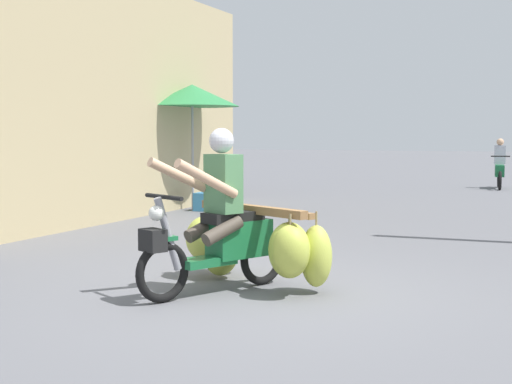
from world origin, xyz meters
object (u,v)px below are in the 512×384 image
at_px(motorbike_main_loaded, 238,238).
at_px(market_umbrella_near_shop, 192,96).
at_px(motorbike_distant_ahead_left, 500,168).
at_px(produce_crate, 210,202).

xyz_separation_m(motorbike_main_loaded, market_umbrella_near_shop, (-3.88, 6.38, 1.80)).
height_order(motorbike_distant_ahead_left, market_umbrella_near_shop, market_umbrella_near_shop).
distance_m(motorbike_main_loaded, market_umbrella_near_shop, 7.68).
distance_m(motorbike_main_loaded, motorbike_distant_ahead_left, 14.81).
bearing_deg(market_umbrella_near_shop, produce_crate, -13.69).
bearing_deg(motorbike_main_loaded, motorbike_distant_ahead_left, 84.70).
bearing_deg(motorbike_distant_ahead_left, produce_crate, -119.59).
xyz_separation_m(motorbike_distant_ahead_left, produce_crate, (-4.81, -8.47, -0.39)).
distance_m(motorbike_distant_ahead_left, produce_crate, 9.75).
xyz_separation_m(motorbike_distant_ahead_left, market_umbrella_near_shop, (-5.25, -8.37, 1.72)).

